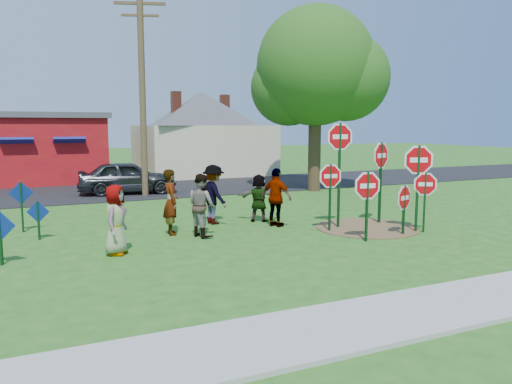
# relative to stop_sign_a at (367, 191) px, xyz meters

# --- Properties ---
(ground) EXTENTS (120.00, 120.00, 0.00)m
(ground) POSITION_rel_stop_sign_a_xyz_m (-3.36, 2.44, -1.41)
(ground) COLOR #245618
(ground) RESTS_ON ground
(sidewalk) EXTENTS (22.00, 1.80, 0.08)m
(sidewalk) POSITION_rel_stop_sign_a_xyz_m (-3.36, -4.76, -1.37)
(sidewalk) COLOR #9E9E99
(sidewalk) RESTS_ON ground
(road) EXTENTS (120.00, 7.50, 0.04)m
(road) POSITION_rel_stop_sign_a_xyz_m (-3.36, 13.94, -1.39)
(road) COLOR black
(road) RESTS_ON ground
(dirt_patch) EXTENTS (3.20, 3.20, 0.03)m
(dirt_patch) POSITION_rel_stop_sign_a_xyz_m (1.14, 1.44, -1.39)
(dirt_patch) COLOR brown
(dirt_patch) RESTS_ON ground
(red_building) EXTENTS (9.40, 7.69, 3.90)m
(red_building) POSITION_rel_stop_sign_a_xyz_m (-8.86, 20.43, 0.56)
(red_building) COLOR maroon
(red_building) RESTS_ON ground
(cream_house) EXTENTS (9.40, 9.40, 6.50)m
(cream_house) POSITION_rel_stop_sign_a_xyz_m (2.14, 20.44, 1.52)
(cream_house) COLOR beige
(cream_house) RESTS_ON ground
(stop_sign_a) EXTENTS (1.05, 0.17, 2.08)m
(stop_sign_a) POSITION_rel_stop_sign_a_xyz_m (0.00, 0.00, 0.00)
(stop_sign_a) COLOR #0F3A16
(stop_sign_a) RESTS_ON ground
(stop_sign_b) EXTENTS (1.13, 0.20, 3.42)m
(stop_sign_b) POSITION_rel_stop_sign_a_xyz_m (0.34, 1.87, 1.10)
(stop_sign_b) COLOR #0F3A16
(stop_sign_b) RESTS_ON ground
(stop_sign_c) EXTENTS (1.07, 0.55, 2.77)m
(stop_sign_c) POSITION_rel_stop_sign_a_xyz_m (2.14, 0.39, 0.52)
(stop_sign_c) COLOR #0F3A16
(stop_sign_c) RESTS_ON ground
(stop_sign_d) EXTENTS (1.10, 0.45, 2.82)m
(stop_sign_d) POSITION_rel_stop_sign_a_xyz_m (2.00, 1.95, 0.61)
(stop_sign_d) COLOR #0F3A16
(stop_sign_d) RESTS_ON ground
(stop_sign_e) EXTENTS (0.94, 0.38, 1.60)m
(stop_sign_e) POSITION_rel_stop_sign_a_xyz_m (1.51, 0.23, -0.38)
(stop_sign_e) COLOR #0F3A16
(stop_sign_e) RESTS_ON ground
(stop_sign_f) EXTENTS (0.84, 0.47, 1.93)m
(stop_sign_f) POSITION_rel_stop_sign_a_xyz_m (2.32, 0.26, -0.06)
(stop_sign_f) COLOR #0F3A16
(stop_sign_f) RESTS_ON ground
(stop_sign_g) EXTENTS (0.98, 0.12, 2.18)m
(stop_sign_g) POSITION_rel_stop_sign_a_xyz_m (-0.19, 1.55, 0.10)
(stop_sign_g) COLOR #0F3A16
(stop_sign_g) RESTS_ON ground
(blue_diamond_a) EXTENTS (0.68, 0.30, 1.29)m
(blue_diamond_a) POSITION_rel_stop_sign_a_xyz_m (-9.10, 1.56, -0.62)
(blue_diamond_a) COLOR #0F3A16
(blue_diamond_a) RESTS_ON ground
(blue_diamond_c) EXTENTS (0.60, 0.23, 1.11)m
(blue_diamond_c) POSITION_rel_stop_sign_a_xyz_m (-8.24, 4.01, -0.73)
(blue_diamond_c) COLOR #0F3A16
(blue_diamond_c) RESTS_ON ground
(blue_diamond_d) EXTENTS (0.70, 0.08, 1.55)m
(blue_diamond_d) POSITION_rel_stop_sign_a_xyz_m (-8.66, 5.30, -0.44)
(blue_diamond_d) COLOR #0F3A16
(blue_diamond_d) RESTS_ON ground
(person_a) EXTENTS (0.91, 1.02, 1.75)m
(person_a) POSITION_rel_stop_sign_a_xyz_m (-6.53, 1.45, -0.53)
(person_a) COLOR #43538B
(person_a) RESTS_ON ground
(person_b) EXTENTS (0.52, 0.74, 1.93)m
(person_b) POSITION_rel_stop_sign_a_xyz_m (-4.66, 3.16, -0.44)
(person_b) COLOR #2B725C
(person_b) RESTS_ON ground
(person_c) EXTENTS (0.91, 1.05, 1.83)m
(person_c) POSITION_rel_stop_sign_a_xyz_m (-3.93, 2.52, -0.49)
(person_c) COLOR brown
(person_c) RESTS_ON ground
(person_d) EXTENTS (0.96, 1.37, 1.93)m
(person_d) POSITION_rel_stop_sign_a_xyz_m (-2.98, 4.14, -0.44)
(person_d) COLOR #38383E
(person_d) RESTS_ON ground
(person_e) EXTENTS (0.92, 1.18, 1.87)m
(person_e) POSITION_rel_stop_sign_a_xyz_m (-1.33, 2.88, -0.47)
(person_e) COLOR #4B2E60
(person_e) RESTS_ON ground
(person_f) EXTENTS (1.50, 1.21, 1.60)m
(person_f) POSITION_rel_stop_sign_a_xyz_m (-1.47, 3.87, -0.61)
(person_f) COLOR #1D5031
(person_f) RESTS_ON ground
(suv) EXTENTS (4.69, 2.39, 1.53)m
(suv) POSITION_rel_stop_sign_a_xyz_m (-4.20, 12.54, -0.60)
(suv) COLOR #302F34
(suv) RESTS_ON road
(utility_pole) EXTENTS (2.13, 0.82, 9.03)m
(utility_pole) POSITION_rel_stop_sign_a_xyz_m (-3.64, 11.40, 3.35)
(utility_pole) COLOR #4C3823
(utility_pole) RESTS_ON ground
(leafy_tree) EXTENTS (6.25, 5.70, 8.88)m
(leafy_tree) POSITION_rel_stop_sign_a_xyz_m (4.51, 9.95, 4.31)
(leafy_tree) COLOR #382819
(leafy_tree) RESTS_ON ground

